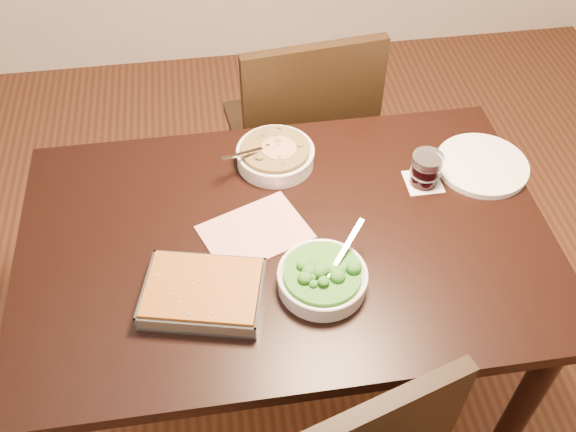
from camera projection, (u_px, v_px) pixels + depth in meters
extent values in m
plane|color=#442013|center=(286.00, 376.00, 2.24)|extent=(4.00, 4.00, 0.00)
cube|color=black|center=(286.00, 241.00, 1.70)|extent=(1.40, 0.90, 0.04)
cube|color=black|center=(286.00, 257.00, 1.75)|extent=(1.26, 0.76, 0.08)
cylinder|color=black|center=(525.00, 402.00, 1.79)|extent=(0.07, 0.07, 0.71)
cylinder|color=black|center=(89.00, 250.00, 2.16)|extent=(0.07, 0.07, 0.71)
cylinder|color=black|center=(443.00, 211.00, 2.29)|extent=(0.07, 0.07, 0.71)
cube|color=#C63851|center=(255.00, 232.00, 1.69)|extent=(0.32, 0.28, 0.01)
cube|color=white|center=(423.00, 182.00, 1.82)|extent=(0.10, 0.10, 0.00)
cylinder|color=silver|center=(275.00, 157.00, 1.86)|extent=(0.22, 0.22, 0.04)
torus|color=silver|center=(275.00, 151.00, 1.84)|extent=(0.23, 0.23, 0.01)
cylinder|color=#39280F|center=(275.00, 150.00, 1.84)|extent=(0.20, 0.20, 0.02)
cube|color=silver|center=(256.00, 156.00, 1.80)|extent=(0.13, 0.08, 0.05)
cylinder|color=maroon|center=(279.00, 148.00, 1.83)|extent=(0.10, 0.10, 0.00)
cylinder|color=silver|center=(322.00, 280.00, 1.56)|extent=(0.22, 0.22, 0.04)
torus|color=silver|center=(323.00, 274.00, 1.54)|extent=(0.22, 0.22, 0.01)
cylinder|color=#164510|center=(323.00, 273.00, 1.54)|extent=(0.19, 0.19, 0.02)
cube|color=silver|center=(337.00, 250.00, 1.57)|extent=(0.10, 0.12, 0.05)
cube|color=silver|center=(204.00, 298.00, 1.55)|extent=(0.32, 0.27, 0.01)
cube|color=#5E390D|center=(203.00, 292.00, 1.53)|extent=(0.30, 0.25, 0.05)
cube|color=silver|center=(210.00, 260.00, 1.60)|extent=(0.28, 0.07, 0.04)
cube|color=silver|center=(195.00, 328.00, 1.46)|extent=(0.28, 0.07, 0.04)
cube|color=silver|center=(261.00, 297.00, 1.52)|extent=(0.05, 0.20, 0.04)
cube|color=silver|center=(146.00, 288.00, 1.54)|extent=(0.05, 0.20, 0.04)
cylinder|color=black|center=(425.00, 172.00, 1.79)|extent=(0.08, 0.08, 0.07)
cylinder|color=silver|center=(428.00, 160.00, 1.76)|extent=(0.09, 0.09, 0.03)
cylinder|color=white|center=(482.00, 165.00, 1.86)|extent=(0.27, 0.27, 0.02)
cube|color=black|center=(295.00, 134.00, 2.40)|extent=(0.51, 0.51, 0.04)
cylinder|color=black|center=(327.00, 141.00, 2.74)|extent=(0.04, 0.04, 0.45)
cylinder|color=black|center=(358.00, 206.00, 2.48)|extent=(0.04, 0.04, 0.45)
cylinder|color=black|center=(236.00, 157.00, 2.67)|extent=(0.04, 0.04, 0.45)
cylinder|color=black|center=(258.00, 226.00, 2.41)|extent=(0.04, 0.04, 0.45)
cube|color=black|center=(313.00, 112.00, 2.07)|extent=(0.46, 0.09, 0.49)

